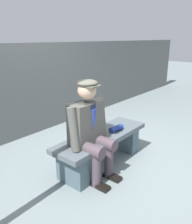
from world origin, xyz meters
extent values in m
plane|color=slate|center=(0.00, 0.00, 0.00)|extent=(30.00, 30.00, 0.00)
cube|color=#505B61|center=(0.00, 0.00, 0.42)|extent=(1.51, 0.48, 0.06)
cube|color=#485E67|center=(-0.57, 0.00, 0.19)|extent=(0.17, 0.41, 0.39)
cube|color=#485E67|center=(0.57, 0.00, 0.19)|extent=(0.17, 0.41, 0.39)
cube|color=#56554E|center=(0.32, 0.00, 0.71)|extent=(0.45, 0.22, 0.51)
cylinder|color=#1E2338|center=(0.32, 0.00, 0.94)|extent=(0.25, 0.25, 0.06)
cone|color=navy|center=(0.32, 0.12, 0.77)|extent=(0.07, 0.07, 0.28)
sphere|color=#DBAD8C|center=(0.32, 0.02, 1.12)|extent=(0.22, 0.22, 0.22)
ellipsoid|color=#5E5E51|center=(0.32, 0.02, 1.20)|extent=(0.25, 0.25, 0.08)
cube|color=#5E5E51|center=(0.32, 0.12, 1.18)|extent=(0.18, 0.10, 0.02)
cylinder|color=#4F4149|center=(0.19, 0.13, 0.46)|extent=(0.15, 0.44, 0.15)
cylinder|color=#4F4149|center=(0.19, 0.26, 0.23)|extent=(0.11, 0.11, 0.46)
cube|color=black|center=(0.19, 0.32, 0.03)|extent=(0.10, 0.24, 0.05)
cylinder|color=#56554E|center=(0.06, 0.04, 0.71)|extent=(0.12, 0.18, 0.52)
cylinder|color=#4F4149|center=(0.44, 0.13, 0.46)|extent=(0.15, 0.44, 0.15)
cylinder|color=#4F4149|center=(0.44, 0.26, 0.23)|extent=(0.11, 0.11, 0.46)
cube|color=black|center=(0.44, 0.32, 0.03)|extent=(0.10, 0.24, 0.05)
cylinder|color=#56554E|center=(0.57, 0.04, 0.71)|extent=(0.10, 0.17, 0.52)
cylinder|color=navy|center=(-0.22, 0.08, 0.49)|extent=(0.24, 0.10, 0.08)
cube|color=#5C5E5D|center=(0.00, -1.76, 0.81)|extent=(12.00, 0.24, 1.62)
camera|label=1|loc=(2.28, 1.78, 1.70)|focal=37.27mm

